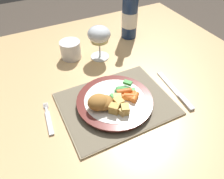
{
  "coord_description": "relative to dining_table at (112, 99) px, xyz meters",
  "views": [
    {
      "loc": [
        -0.26,
        -0.52,
        1.25
      ],
      "look_at": [
        -0.04,
        -0.07,
        0.78
      ],
      "focal_mm": 35.0,
      "sensor_mm": 36.0,
      "label": 1
    }
  ],
  "objects": [
    {
      "name": "glazed_carrots",
      "position": [
        -0.0,
        -0.12,
        0.12
      ],
      "size": [
        0.06,
        0.07,
        0.02
      ],
      "color": "#CC5119",
      "rests_on": "dinner_plate"
    },
    {
      "name": "dinner_plate",
      "position": [
        -0.04,
        -0.1,
        0.11
      ],
      "size": [
        0.24,
        0.24,
        0.02
      ],
      "color": "white",
      "rests_on": "placemat"
    },
    {
      "name": "drinking_cup",
      "position": [
        -0.08,
        0.21,
        0.13
      ],
      "size": [
        0.08,
        0.08,
        0.07
      ],
      "color": "white",
      "rests_on": "dining_table"
    },
    {
      "name": "placemat",
      "position": [
        -0.04,
        -0.1,
        0.09
      ],
      "size": [
        0.34,
        0.27,
        0.01
      ],
      "color": "gray",
      "rests_on": "dining_table"
    },
    {
      "name": "dining_table",
      "position": [
        0.0,
        0.0,
        0.0
      ],
      "size": [
        1.16,
        1.04,
        0.74
      ],
      "color": "tan",
      "rests_on": "ground"
    },
    {
      "name": "bottle",
      "position": [
        0.21,
        0.25,
        0.2
      ],
      "size": [
        0.07,
        0.07,
        0.3
      ],
      "color": "navy",
      "rests_on": "dining_table"
    },
    {
      "name": "green_beans_pile",
      "position": [
        -0.0,
        -0.08,
        0.12
      ],
      "size": [
        0.09,
        0.06,
        0.02
      ],
      "color": "green",
      "rests_on": "dinner_plate"
    },
    {
      "name": "roast_potatoes",
      "position": [
        -0.05,
        -0.14,
        0.13
      ],
      "size": [
        0.06,
        0.08,
        0.03
      ],
      "color": "#DBB256",
      "rests_on": "dinner_plate"
    },
    {
      "name": "fork",
      "position": [
        -0.25,
        -0.07,
        0.09
      ],
      "size": [
        0.03,
        0.13,
        0.01
      ],
      "color": "silver",
      "rests_on": "dining_table"
    },
    {
      "name": "wine_glass",
      "position": [
        0.03,
        0.16,
        0.19
      ],
      "size": [
        0.09,
        0.09,
        0.13
      ],
      "color": "silver",
      "rests_on": "dining_table"
    },
    {
      "name": "ground_plane",
      "position": [
        0.0,
        0.0,
        -0.65
      ],
      "size": [
        6.0,
        6.0,
        0.0
      ],
      "primitive_type": "plane",
      "color": "#4C4238"
    },
    {
      "name": "breaded_croquettes",
      "position": [
        -0.1,
        -0.11,
        0.13
      ],
      "size": [
        0.09,
        0.08,
        0.04
      ],
      "color": "#A87033",
      "rests_on": "dinner_plate"
    },
    {
      "name": "table_knife",
      "position": [
        0.17,
        -0.15,
        0.09
      ],
      "size": [
        0.04,
        0.2,
        0.01
      ],
      "color": "silver",
      "rests_on": "dining_table"
    }
  ]
}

